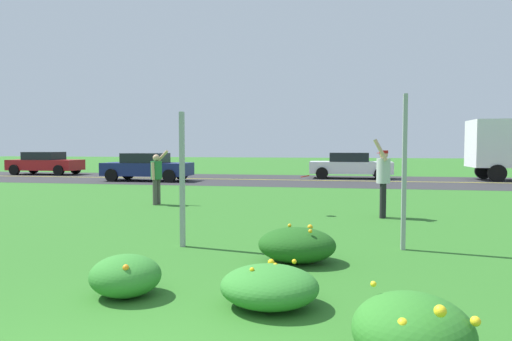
{
  "coord_description": "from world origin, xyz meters",
  "views": [
    {
      "loc": [
        1.53,
        -2.43,
        1.78
      ],
      "look_at": [
        -0.73,
        9.49,
        1.14
      ],
      "focal_mm": 31.36,
      "sensor_mm": 36.0,
      "label": 1
    }
  ],
  "objects": [
    {
      "name": "daylily_clump_near_camera",
      "position": [
        -0.98,
        2.44,
        0.25
      ],
      "size": [
        0.85,
        0.81,
        0.49
      ],
      "color": "#337F2D",
      "rests_on": "ground"
    },
    {
      "name": "car_white_center_right",
      "position": [
        2.06,
        23.16,
        0.74
      ],
      "size": [
        4.5,
        2.0,
        1.45
      ],
      "color": "silver",
      "rests_on": "ground"
    },
    {
      "name": "frisbee_red",
      "position": [
        0.62,
        9.24,
        1.01
      ],
      "size": [
        0.23,
        0.23,
        0.09
      ],
      "color": "red"
    },
    {
      "name": "person_thrower_green_shirt",
      "position": [
        -4.03,
        10.45,
        0.93
      ],
      "size": [
        0.51,
        0.52,
        1.69
      ],
      "color": "#287038",
      "rests_on": "ground"
    },
    {
      "name": "car_red_leftmost",
      "position": [
        -17.1,
        23.16,
        0.74
      ],
      "size": [
        4.5,
        2.0,
        1.45
      ],
      "color": "maroon",
      "rests_on": "ground"
    },
    {
      "name": "daylily_clump_front_center",
      "position": [
        0.77,
        2.41,
        0.23
      ],
      "size": [
        1.11,
        0.99,
        0.47
      ],
      "color": "#337F2D",
      "rests_on": "ground"
    },
    {
      "name": "ground_plane",
      "position": [
        0.0,
        10.63,
        0.0
      ],
      "size": [
        120.0,
        120.0,
        0.0
      ],
      "primitive_type": "plane",
      "color": "#2D6B23"
    },
    {
      "name": "highway_strip",
      "position": [
        0.0,
        21.26,
        0.0
      ],
      "size": [
        120.0,
        8.43,
        0.01
      ],
      "primitive_type": "cube",
      "color": "#2D2D30",
      "rests_on": "ground"
    },
    {
      "name": "sign_post_by_roadside",
      "position": [
        2.61,
        5.57,
        1.34
      ],
      "size": [
        0.07,
        0.1,
        2.69
      ],
      "color": "#93969B",
      "rests_on": "ground"
    },
    {
      "name": "highway_center_stripe",
      "position": [
        0.0,
        21.26,
        0.01
      ],
      "size": [
        120.0,
        0.16,
        0.0
      ],
      "primitive_type": "cube",
      "color": "yellow",
      "rests_on": "ground"
    },
    {
      "name": "daylily_clump_mid_center",
      "position": [
        2.11,
        1.26,
        0.3
      ],
      "size": [
        0.97,
        0.96,
        0.66
      ],
      "color": "#2D7526",
      "rests_on": "ground"
    },
    {
      "name": "person_catcher_red_cap_gray_shirt",
      "position": [
        2.58,
        9.11,
        1.04
      ],
      "size": [
        0.45,
        0.51,
        1.98
      ],
      "color": "#B2B2B7",
      "rests_on": "ground"
    },
    {
      "name": "car_navy_center_left",
      "position": [
        -8.39,
        19.37,
        0.74
      ],
      "size": [
        4.5,
        2.0,
        1.45
      ],
      "color": "navy",
      "rests_on": "ground"
    },
    {
      "name": "sign_post_near_path",
      "position": [
        -1.23,
        5.09,
        1.2
      ],
      "size": [
        0.07,
        0.1,
        2.4
      ],
      "color": "#93969B",
      "rests_on": "ground"
    },
    {
      "name": "daylily_clump_mid_right",
      "position": [
        0.88,
        4.39,
        0.27
      ],
      "size": [
        1.2,
        0.98,
        0.57
      ],
      "color": "#1E5619",
      "rests_on": "ground"
    }
  ]
}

